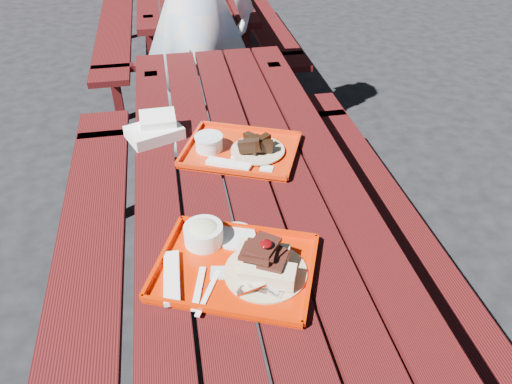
# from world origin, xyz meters

# --- Properties ---
(ground) EXTENTS (60.00, 60.00, 0.00)m
(ground) POSITION_xyz_m (0.00, 0.00, 0.00)
(ground) COLOR black
(ground) RESTS_ON ground
(picnic_table_near) EXTENTS (1.41, 2.40, 0.75)m
(picnic_table_near) POSITION_xyz_m (-0.00, 0.00, 0.56)
(picnic_table_near) COLOR #470D0D
(picnic_table_near) RESTS_ON ground
(picnic_table_far) EXTENTS (1.41, 2.40, 0.75)m
(picnic_table_far) POSITION_xyz_m (-0.00, 2.80, 0.56)
(picnic_table_far) COLOR #470D0D
(picnic_table_far) RESTS_ON ground
(near_tray) EXTENTS (0.50, 0.45, 0.13)m
(near_tray) POSITION_xyz_m (-0.10, -0.38, 0.78)
(near_tray) COLOR #C41F00
(near_tray) RESTS_ON picnic_table_near
(far_tray) EXTENTS (0.48, 0.44, 0.07)m
(far_tray) POSITION_xyz_m (-0.00, 0.18, 0.77)
(far_tray) COLOR red
(far_tray) RESTS_ON picnic_table_near
(white_cloth) EXTENTS (0.23, 0.20, 0.08)m
(white_cloth) POSITION_xyz_m (-0.29, 0.36, 0.78)
(white_cloth) COLOR white
(white_cloth) RESTS_ON picnic_table_near
(person) EXTENTS (0.77, 0.63, 1.80)m
(person) POSITION_xyz_m (-0.04, 1.43, 0.90)
(person) COLOR #B0CEEE
(person) RESTS_ON ground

